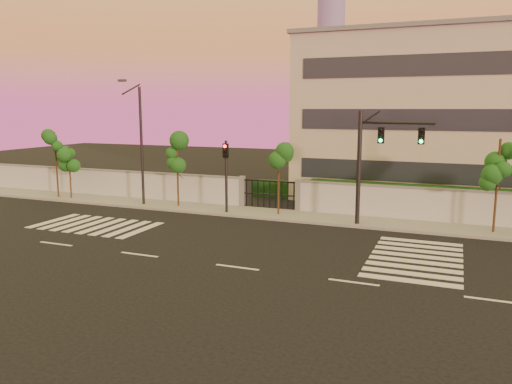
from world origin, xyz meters
TOP-DOWN VIEW (x-y plane):
  - ground at (0.00, 0.00)m, footprint 120.00×120.00m
  - sidewalk at (0.00, 10.50)m, footprint 60.00×3.00m
  - perimeter_wall at (0.10, 12.00)m, footprint 60.00×0.36m
  - hedge_row at (1.17, 14.74)m, footprint 41.00×4.25m
  - institutional_building at (9.00, 21.99)m, footprint 24.40×12.40m
  - distant_skyscraper at (-65.00, 280.00)m, footprint 16.00×16.00m
  - road_markings at (-1.58, 3.76)m, footprint 57.00×7.62m
  - street_tree_a at (-19.22, 9.98)m, footprint 1.51×1.20m
  - street_tree_b at (-18.01, 10.00)m, footprint 1.36×1.08m
  - street_tree_c at (-9.06, 10.41)m, footprint 1.63×1.30m
  - street_tree_d at (-1.78, 10.38)m, footprint 1.46×1.17m
  - street_tree_e at (10.54, 10.37)m, footprint 1.60×1.27m
  - traffic_signal_main at (4.14, 9.57)m, footprint 4.13×1.14m
  - traffic_signal_secondary at (-5.09, 9.65)m, footprint 0.37×0.35m
  - streetlight_west at (-11.63, 9.80)m, footprint 0.51×2.06m

SIDE VIEW (x-z plane):
  - ground at x=0.00m, z-range 0.00..0.00m
  - road_markings at x=-1.58m, z-range 0.00..0.02m
  - sidewalk at x=0.00m, z-range 0.00..0.15m
  - hedge_row at x=1.17m, z-range -0.08..1.72m
  - perimeter_wall at x=0.10m, z-range -0.03..2.17m
  - street_tree_b at x=-18.01m, z-range 0.93..4.85m
  - traffic_signal_secondary at x=-5.09m, z-range 0.64..5.37m
  - street_tree_d at x=-1.78m, z-range 1.02..5.34m
  - street_tree_a at x=-19.22m, z-range 1.18..6.21m
  - street_tree_c at x=-9.06m, z-range 1.20..6.26m
  - street_tree_e at x=10.54m, z-range 1.22..6.38m
  - traffic_signal_main at x=4.14m, z-range 0.87..7.47m
  - streetlight_west at x=-11.63m, z-range 0.35..8.91m
  - institutional_building at x=9.00m, z-range 0.03..12.28m
  - distant_skyscraper at x=-65.00m, z-range 2.98..120.98m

